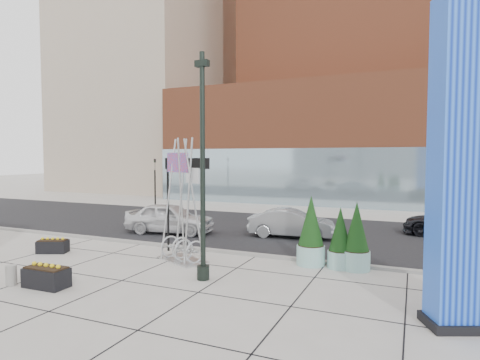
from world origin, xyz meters
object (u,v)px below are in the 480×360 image
at_px(car_white_west, 170,218).
at_px(public_art_sculpture, 183,229).
at_px(overhead_street_sign, 181,171).
at_px(blue_pylon, 480,170).
at_px(lamp_post, 203,188).
at_px(car_silver_mid, 291,224).
at_px(concrete_bollard, 11,275).

bearing_deg(car_white_west, public_art_sculpture, -150.42).
height_order(public_art_sculpture, car_white_west, public_art_sculpture).
relative_size(overhead_street_sign, car_white_west, 0.85).
xyz_separation_m(blue_pylon, public_art_sculpture, (-10.09, 2.59, -2.61)).
relative_size(lamp_post, car_white_west, 1.58).
xyz_separation_m(blue_pylon, car_silver_mid, (-7.35, 8.97, -3.19)).
distance_m(lamp_post, concrete_bollard, 6.94).
relative_size(concrete_bollard, car_white_west, 0.14).
height_order(public_art_sculpture, overhead_street_sign, public_art_sculpture).
relative_size(blue_pylon, lamp_post, 1.04).
height_order(lamp_post, public_art_sculpture, lamp_post).
bearing_deg(lamp_post, car_white_west, 130.83).
bearing_deg(car_silver_mid, car_white_west, 96.52).
distance_m(lamp_post, car_silver_mid, 8.65).
relative_size(public_art_sculpture, car_white_west, 1.02).
height_order(blue_pylon, concrete_bollard, blue_pylon).
bearing_deg(car_silver_mid, lamp_post, 167.70).
xyz_separation_m(blue_pylon, overhead_street_sign, (-10.89, 3.83, -0.32)).
bearing_deg(lamp_post, overhead_street_sign, 131.73).
bearing_deg(lamp_post, blue_pylon, -5.00).
bearing_deg(blue_pylon, public_art_sculpture, 142.35).
xyz_separation_m(lamp_post, public_art_sculpture, (-1.98, 1.88, -1.87)).
xyz_separation_m(blue_pylon, lamp_post, (-8.11, 0.71, -0.74)).
bearing_deg(concrete_bollard, car_white_west, 91.46).
distance_m(blue_pylon, car_white_west, 16.03).
relative_size(lamp_post, car_silver_mid, 1.74).
bearing_deg(blue_pylon, car_silver_mid, 106.08).
height_order(overhead_street_sign, car_silver_mid, overhead_street_sign).
distance_m(concrete_bollard, car_silver_mid, 12.98).
relative_size(concrete_bollard, overhead_street_sign, 0.16).
distance_m(lamp_post, public_art_sculpture, 3.31).
bearing_deg(overhead_street_sign, car_white_west, 108.59).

